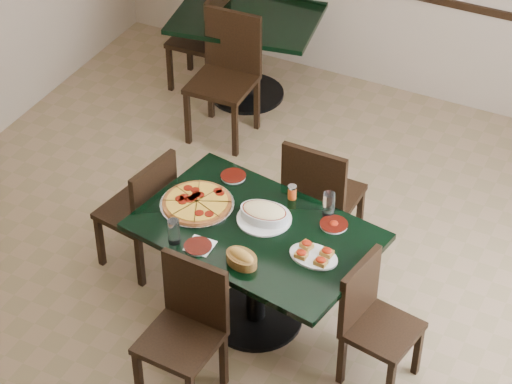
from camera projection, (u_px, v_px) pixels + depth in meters
The scene contains 21 objects.
floor at pixel (236, 282), 6.65m from camera, with size 5.50×5.50×0.00m, color #7C6348.
room_shell at pixel (485, 47), 6.78m from camera, with size 5.50×5.50×5.50m.
main_table at pixel (256, 252), 6.03m from camera, with size 1.53×1.11×0.75m.
back_table at pixel (247, 41), 8.13m from camera, with size 1.27×1.01×0.75m.
chair_far at pixel (320, 194), 6.54m from camera, with size 0.45×0.45×0.95m.
chair_near at pixel (187, 324), 5.66m from camera, with size 0.44×0.44×0.89m.
chair_right at pixel (372, 317), 5.75m from camera, with size 0.44×0.44×0.83m.
chair_left at pixel (144, 208), 6.48m from camera, with size 0.47×0.47×0.89m.
back_chair_near at pixel (227, 68), 7.71m from camera, with size 0.49×0.49×1.00m.
back_chair_left at pixel (207, 34), 8.25m from camera, with size 0.44×0.44×0.91m.
pepperoni_pizza at pixel (197, 203), 6.09m from camera, with size 0.46×0.46×0.04m.
lasagna_casserole at pixel (264, 214), 5.96m from camera, with size 0.33×0.33×0.09m.
bread_basket at pixel (242, 258), 5.66m from camera, with size 0.23×0.19×0.09m.
bruschetta_platter at pixel (314, 254), 5.71m from camera, with size 0.31×0.23×0.05m.
side_plate_near at pixel (198, 246), 5.79m from camera, with size 0.17×0.17×0.02m.
side_plate_far_r at pixel (334, 224), 5.94m from camera, with size 0.17×0.17×0.03m.
side_plate_far_l at pixel (233, 176), 6.32m from camera, with size 0.16×0.16×0.02m.
napkin_setting at pixel (200, 246), 5.80m from camera, with size 0.16×0.16×0.01m.
water_glass_a at pixel (329, 204), 5.97m from camera, with size 0.08×0.08×0.16m, color white.
water_glass_b at pixel (174, 232), 5.78m from camera, with size 0.07×0.07×0.16m, color white.
pepper_shaker at pixel (292, 192), 6.12m from camera, with size 0.06×0.06×0.09m.
Camera 1 is at (2.29, -4.27, 4.59)m, focal length 70.00 mm.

